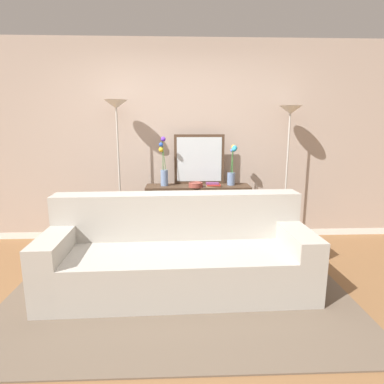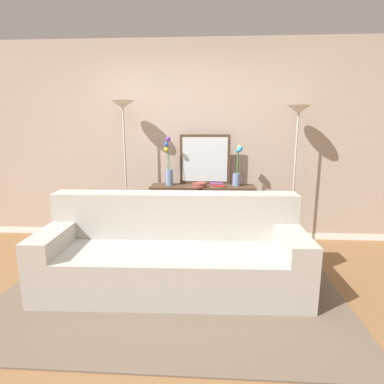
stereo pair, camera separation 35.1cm
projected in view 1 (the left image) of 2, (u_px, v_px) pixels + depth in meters
ground_plane at (173, 313)px, 2.73m from camera, size 16.00×16.00×0.02m
back_wall at (175, 143)px, 4.35m from camera, size 12.00×0.15×2.63m
area_rug at (179, 294)px, 3.01m from camera, size 3.15×2.04×0.01m
couch at (179, 256)px, 3.11m from camera, size 2.49×0.97×0.88m
console_table at (198, 204)px, 4.15m from camera, size 1.32×0.33×0.79m
floor_lamp_left at (117, 133)px, 3.95m from camera, size 0.28×0.28×1.85m
floor_lamp_right at (289, 137)px, 4.04m from camera, size 0.28×0.28×1.78m
wall_mirror at (199, 159)px, 4.16m from camera, size 0.65×0.02×0.64m
vase_tall_flowers at (164, 169)px, 4.05m from camera, size 0.11×0.11×0.62m
vase_short_flowers at (232, 169)px, 4.10m from camera, size 0.12×0.11×0.51m
fruit_bowl at (196, 185)px, 4.00m from camera, size 0.18×0.18×0.06m
book_stack at (213, 185)px, 4.02m from camera, size 0.19×0.14×0.05m
book_row_under_console at (170, 241)px, 4.24m from camera, size 0.33×0.17×0.13m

